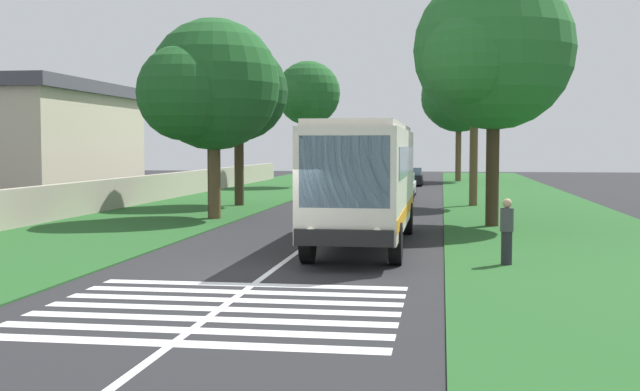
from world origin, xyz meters
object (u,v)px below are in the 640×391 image
(coach_bus, at_px, (366,176))
(roadside_tree_left_0, at_px, (307,95))
(roadside_tree_left_1, at_px, (236,94))
(roadside_tree_right_1, at_px, (491,54))
(trailing_car_2, at_px, (359,180))
(roadside_building, at_px, (36,140))
(roadside_tree_right_2, at_px, (457,97))
(pedestrian, at_px, (507,231))
(roadside_tree_right_0, at_px, (471,65))
(utility_pole, at_px, (210,128))
(trailing_car_3, at_px, (411,177))
(trailing_car_1, at_px, (401,185))
(trailing_car_0, at_px, (396,191))
(trailing_minibus_0, at_px, (373,164))
(roadside_tree_left_2, at_px, (210,89))

(coach_bus, height_order, roadside_tree_left_0, roadside_tree_left_0)
(roadside_tree_left_1, bearing_deg, roadside_tree_right_1, -126.30)
(trailing_car_2, bearing_deg, roadside_building, 128.49)
(coach_bus, distance_m, roadside_tree_right_2, 47.00)
(roadside_tree_right_2, bearing_deg, pedestrian, -179.49)
(roadside_tree_right_0, relative_size, utility_pole, 1.31)
(trailing_car_3, bearing_deg, trailing_car_1, 179.42)
(roadside_tree_right_1, height_order, pedestrian, roadside_tree_right_1)
(trailing_car_2, bearing_deg, roadside_tree_left_1, 165.60)
(trailing_car_3, bearing_deg, utility_pole, 166.54)
(trailing_car_0, xyz_separation_m, pedestrian, (-22.72, -4.08, 0.24))
(trailing_car_0, height_order, trailing_car_1, same)
(trailing_car_2, bearing_deg, pedestrian, -168.44)
(roadside_tree_right_0, bearing_deg, trailing_car_2, 24.54)
(trailing_minibus_0, height_order, roadside_tree_left_1, roadside_tree_left_1)
(roadside_tree_left_1, relative_size, roadside_tree_right_0, 0.87)
(trailing_minibus_0, height_order, roadside_tree_right_0, roadside_tree_right_0)
(trailing_car_3, relative_size, roadside_building, 0.30)
(trailing_car_1, distance_m, roadside_tree_right_1, 19.95)
(roadside_building, height_order, pedestrian, roadside_building)
(coach_bus, relative_size, roadside_tree_right_0, 1.17)
(roadside_tree_right_0, distance_m, utility_pole, 14.57)
(pedestrian, bearing_deg, coach_bus, 46.92)
(roadside_tree_right_1, bearing_deg, roadside_tree_right_0, 1.91)
(trailing_car_3, distance_m, roadside_building, 28.63)
(trailing_minibus_0, relative_size, roadside_tree_right_2, 0.56)
(trailing_car_3, relative_size, utility_pole, 0.59)
(roadside_tree_right_2, bearing_deg, roadside_tree_left_0, 134.16)
(roadside_tree_right_0, height_order, roadside_tree_right_2, roadside_tree_right_2)
(trailing_car_2, relative_size, roadside_building, 0.30)
(roadside_tree_right_2, xyz_separation_m, roadside_building, (-27.22, 24.50, -3.89))
(trailing_car_1, relative_size, trailing_minibus_0, 0.72)
(trailing_car_2, xyz_separation_m, trailing_car_3, (5.50, -3.54, 0.00))
(trailing_car_3, bearing_deg, roadside_tree_left_0, 111.67)
(roadside_tree_left_0, distance_m, roadside_building, 21.26)
(roadside_tree_right_2, bearing_deg, roadside_tree_right_0, -179.56)
(trailing_car_0, height_order, roadside_tree_right_2, roadside_tree_right_2)
(roadside_tree_left_0, xyz_separation_m, utility_pole, (-27.34, -0.44, -3.07))
(roadside_tree_left_0, relative_size, roadside_tree_left_1, 1.13)
(trailing_car_0, distance_m, roadside_tree_right_2, 28.58)
(roadside_tree_left_2, relative_size, utility_pole, 1.14)
(trailing_minibus_0, xyz_separation_m, utility_pole, (-37.46, 3.73, 2.27))
(trailing_car_2, distance_m, roadside_tree_left_1, 18.83)
(coach_bus, relative_size, trailing_car_2, 2.60)
(roadside_tree_left_1, bearing_deg, trailing_car_2, -14.40)
(roadside_tree_left_0, bearing_deg, coach_bus, -167.70)
(trailing_car_1, relative_size, roadside_building, 0.30)
(trailing_minibus_0, bearing_deg, utility_pole, 174.31)
(roadside_tree_left_0, bearing_deg, pedestrian, -163.40)
(trailing_car_1, height_order, trailing_minibus_0, trailing_minibus_0)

